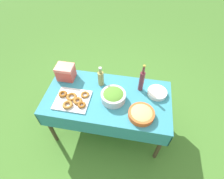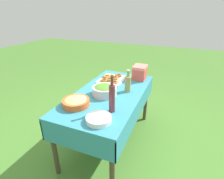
{
  "view_description": "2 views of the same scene",
  "coord_description": "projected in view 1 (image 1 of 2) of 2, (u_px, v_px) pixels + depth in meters",
  "views": [
    {
      "loc": [
        -0.28,
        1.26,
        2.34
      ],
      "look_at": [
        -0.04,
        -0.07,
        0.78
      ],
      "focal_mm": 28.0,
      "sensor_mm": 36.0,
      "label": 1
    },
    {
      "loc": [
        -1.72,
        -0.74,
        1.64
      ],
      "look_at": [
        -0.01,
        -0.04,
        0.78
      ],
      "focal_mm": 28.0,
      "sensor_mm": 36.0,
      "label": 2
    }
  ],
  "objects": [
    {
      "name": "ground_plane",
      "position": [
        108.0,
        127.0,
        2.61
      ],
      "size": [
        14.0,
        14.0,
        0.0
      ],
      "primitive_type": "plane",
      "color": "#477A2D"
    },
    {
      "name": "picnic_table",
      "position": [
        108.0,
        102.0,
        2.13
      ],
      "size": [
        1.49,
        0.76,
        0.73
      ],
      "color": "teal",
      "rests_on": "ground_plane"
    },
    {
      "name": "salad_bowl",
      "position": [
        113.0,
        96.0,
        1.98
      ],
      "size": [
        0.28,
        0.28,
        0.12
      ],
      "color": "silver",
      "rests_on": "picnic_table"
    },
    {
      "name": "pasta_bowl",
      "position": [
        141.0,
        114.0,
        1.85
      ],
      "size": [
        0.28,
        0.28,
        0.09
      ],
      "color": "#E05B28",
      "rests_on": "picnic_table"
    },
    {
      "name": "donut_platter",
      "position": [
        73.0,
        100.0,
        2.01
      ],
      "size": [
        0.4,
        0.34,
        0.05
      ],
      "color": "silver",
      "rests_on": "picnic_table"
    },
    {
      "name": "plate_stack",
      "position": [
        157.0,
        93.0,
        2.07
      ],
      "size": [
        0.23,
        0.23,
        0.05
      ],
      "color": "white",
      "rests_on": "picnic_table"
    },
    {
      "name": "olive_oil_bottle",
      "position": [
        101.0,
        78.0,
        2.12
      ],
      "size": [
        0.07,
        0.07,
        0.27
      ],
      "color": "#998E4C",
      "rests_on": "picnic_table"
    },
    {
      "name": "wine_bottle",
      "position": [
        142.0,
        81.0,
        2.02
      ],
      "size": [
        0.06,
        0.06,
        0.38
      ],
      "color": "maroon",
      "rests_on": "picnic_table"
    },
    {
      "name": "cooler_box",
      "position": [
        66.0,
        72.0,
        2.19
      ],
      "size": [
        0.22,
        0.17,
        0.19
      ],
      "color": "#E04C42",
      "rests_on": "picnic_table"
    }
  ]
}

